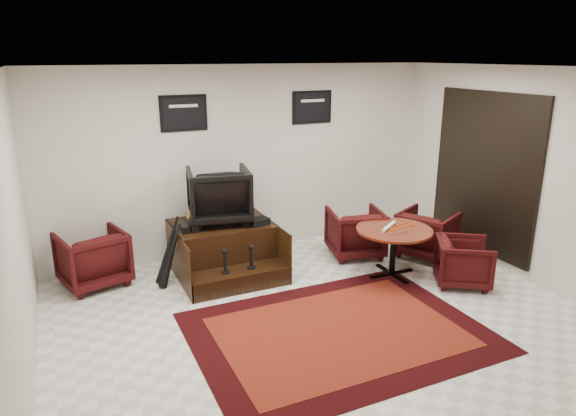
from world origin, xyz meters
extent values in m
plane|color=white|center=(0.00, 0.00, 0.00)|extent=(6.00, 6.00, 0.00)
cube|color=silver|center=(0.00, 2.50, 1.40)|extent=(6.00, 0.02, 2.80)
cube|color=silver|center=(0.00, -2.50, 1.40)|extent=(6.00, 0.02, 2.80)
cube|color=silver|center=(-3.00, 0.00, 1.40)|extent=(0.02, 5.00, 2.80)
cube|color=silver|center=(3.00, 0.00, 1.40)|extent=(0.02, 5.00, 2.80)
cube|color=white|center=(0.00, 0.00, 2.80)|extent=(6.00, 5.00, 0.02)
cube|color=black|center=(2.97, 0.70, 1.30)|extent=(0.05, 1.90, 2.30)
cube|color=black|center=(2.96, 0.70, 1.30)|extent=(0.02, 1.72, 2.12)
cube|color=black|center=(2.97, 0.70, 1.30)|extent=(0.03, 0.05, 2.12)
cube|color=black|center=(-0.90, 2.48, 2.15)|extent=(0.66, 0.03, 0.50)
cube|color=black|center=(-0.90, 2.46, 2.15)|extent=(0.58, 0.01, 0.42)
cube|color=silver|center=(-0.90, 2.46, 2.25)|extent=(0.40, 0.00, 0.04)
cube|color=black|center=(1.10, 2.48, 2.15)|extent=(0.66, 0.03, 0.50)
cube|color=black|center=(1.10, 2.46, 2.15)|extent=(0.58, 0.01, 0.42)
cube|color=silver|center=(1.10, 2.46, 2.25)|extent=(0.40, 0.00, 0.04)
cube|color=black|center=(0.01, -0.33, 0.00)|extent=(3.13, 2.35, 0.01)
cube|color=#5B1A0D|center=(0.01, -0.33, 0.01)|extent=(2.57, 1.79, 0.01)
cube|color=black|center=(-0.61, 1.88, 0.35)|extent=(1.33, 0.99, 0.69)
cube|color=black|center=(-0.61, 1.19, 0.12)|extent=(1.33, 0.40, 0.25)
cube|color=black|center=(-1.27, 1.68, 0.35)|extent=(0.02, 1.38, 0.69)
cube|color=black|center=(0.06, 1.68, 0.35)|extent=(0.02, 1.38, 0.69)
cylinder|color=black|center=(-0.78, 1.19, 0.26)|extent=(0.11, 0.11, 0.02)
cylinder|color=black|center=(-0.78, 1.19, 0.39)|extent=(0.04, 0.04, 0.24)
sphere|color=black|center=(-0.78, 1.19, 0.54)|extent=(0.07, 0.07, 0.07)
cylinder|color=black|center=(-0.43, 1.19, 0.26)|extent=(0.11, 0.11, 0.02)
cylinder|color=black|center=(-0.43, 1.19, 0.39)|extent=(0.04, 0.04, 0.24)
sphere|color=black|center=(-0.43, 1.19, 0.54)|extent=(0.07, 0.07, 0.07)
imported|color=black|center=(-0.61, 1.93, 1.11)|extent=(0.95, 0.90, 0.84)
cube|color=black|center=(-1.15, 1.73, 0.74)|extent=(0.11, 0.26, 0.09)
cube|color=black|center=(-1.03, 1.72, 0.74)|extent=(0.11, 0.26, 0.09)
cube|color=black|center=(-0.16, 1.57, 0.74)|extent=(0.30, 0.24, 0.09)
imported|color=black|center=(-2.30, 2.10, 0.41)|extent=(0.95, 0.91, 0.81)
cylinder|color=#46130A|center=(1.46, 0.70, 0.66)|extent=(1.03, 1.03, 0.03)
cylinder|color=black|center=(1.46, 0.70, 0.34)|extent=(0.08, 0.08, 0.61)
cube|color=black|center=(1.46, 0.70, 0.01)|extent=(0.69, 0.06, 0.03)
cube|color=black|center=(1.46, 0.70, 0.01)|extent=(0.06, 0.69, 0.03)
imported|color=black|center=(1.38, 1.55, 0.40)|extent=(0.93, 0.89, 0.79)
imported|color=black|center=(2.34, 1.07, 0.39)|extent=(0.97, 0.99, 0.78)
imported|color=black|center=(2.13, 0.07, 0.34)|extent=(0.89, 0.90, 0.69)
cylinder|color=white|center=(1.41, 0.76, 0.70)|extent=(0.37, 0.28, 0.05)
cylinder|color=#DE590C|center=(1.58, 0.69, 0.68)|extent=(0.45, 0.09, 0.01)
cylinder|color=#DE590C|center=(1.58, 0.79, 0.68)|extent=(0.43, 0.15, 0.01)
cylinder|color=#4C1933|center=(1.28, 0.52, 0.68)|extent=(0.09, 0.06, 0.01)
cylinder|color=#4C1933|center=(1.34, 0.52, 0.68)|extent=(0.09, 0.06, 0.01)
cylinder|color=#4C1933|center=(1.40, 0.52, 0.68)|extent=(0.09, 0.06, 0.01)
cylinder|color=#4C1933|center=(1.46, 0.52, 0.68)|extent=(0.09, 0.06, 0.01)
cylinder|color=#4C1933|center=(1.52, 0.52, 0.68)|extent=(0.09, 0.06, 0.01)
camera|label=1|loc=(-2.58, -4.64, 2.93)|focal=32.00mm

